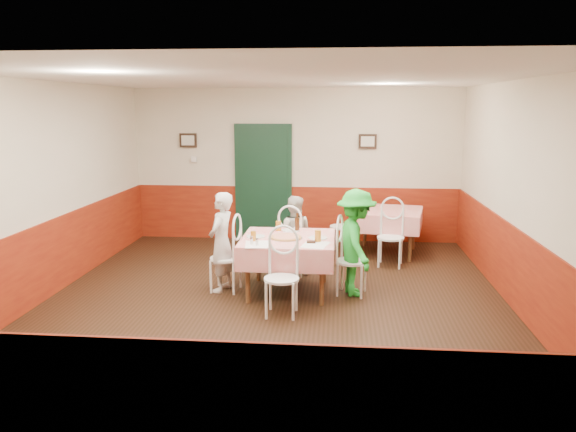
# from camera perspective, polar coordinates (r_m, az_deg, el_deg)

# --- Properties ---
(floor) EXTENTS (7.00, 7.00, 0.00)m
(floor) POSITION_cam_1_polar(r_m,az_deg,el_deg) (7.28, -1.38, -8.77)
(floor) COLOR black
(floor) RESTS_ON ground
(ceiling) EXTENTS (7.00, 7.00, 0.00)m
(ceiling) POSITION_cam_1_polar(r_m,az_deg,el_deg) (6.85, -1.49, 13.82)
(ceiling) COLOR white
(ceiling) RESTS_ON back_wall
(back_wall) EXTENTS (6.00, 0.10, 2.80)m
(back_wall) POSITION_cam_1_polar(r_m,az_deg,el_deg) (10.38, 0.80, 5.17)
(back_wall) COLOR beige
(back_wall) RESTS_ON ground
(front_wall) EXTENTS (6.00, 0.10, 2.80)m
(front_wall) POSITION_cam_1_polar(r_m,az_deg,el_deg) (3.56, -7.98, -6.60)
(front_wall) COLOR beige
(front_wall) RESTS_ON ground
(left_wall) EXTENTS (0.10, 7.00, 2.80)m
(left_wall) POSITION_cam_1_polar(r_m,az_deg,el_deg) (7.86, -23.74, 2.30)
(left_wall) COLOR beige
(left_wall) RESTS_ON ground
(right_wall) EXTENTS (0.10, 7.00, 2.80)m
(right_wall) POSITION_cam_1_polar(r_m,az_deg,el_deg) (7.23, 22.93, 1.67)
(right_wall) COLOR beige
(right_wall) RESTS_ON ground
(wainscot_back) EXTENTS (6.00, 0.03, 1.00)m
(wainscot_back) POSITION_cam_1_polar(r_m,az_deg,el_deg) (10.50, 0.78, 0.27)
(wainscot_back) COLOR maroon
(wainscot_back) RESTS_ON ground
(wainscot_front) EXTENTS (6.00, 0.03, 1.00)m
(wainscot_front) POSITION_cam_1_polar(r_m,az_deg,el_deg) (3.94, -7.56, -19.11)
(wainscot_front) COLOR maroon
(wainscot_front) RESTS_ON ground
(wainscot_left) EXTENTS (0.03, 7.00, 1.00)m
(wainscot_left) POSITION_cam_1_polar(r_m,az_deg,el_deg) (8.02, -23.14, -4.05)
(wainscot_left) COLOR maroon
(wainscot_left) RESTS_ON ground
(wainscot_right) EXTENTS (0.03, 7.00, 1.00)m
(wainscot_right) POSITION_cam_1_polar(r_m,az_deg,el_deg) (7.41, 22.29, -5.20)
(wainscot_right) COLOR maroon
(wainscot_right) RESTS_ON ground
(door) EXTENTS (0.96, 0.06, 2.10)m
(door) POSITION_cam_1_polar(r_m,az_deg,el_deg) (10.44, -2.52, 3.26)
(door) COLOR black
(door) RESTS_ON ground
(picture_left) EXTENTS (0.32, 0.03, 0.26)m
(picture_left) POSITION_cam_1_polar(r_m,az_deg,el_deg) (10.64, -10.11, 7.58)
(picture_left) COLOR black
(picture_left) RESTS_ON back_wall
(picture_right) EXTENTS (0.32, 0.03, 0.26)m
(picture_right) POSITION_cam_1_polar(r_m,az_deg,el_deg) (10.28, 8.09, 7.52)
(picture_right) COLOR black
(picture_right) RESTS_ON back_wall
(thermostat) EXTENTS (0.10, 0.03, 0.10)m
(thermostat) POSITION_cam_1_polar(r_m,az_deg,el_deg) (10.64, -9.53, 5.71)
(thermostat) COLOR white
(thermostat) RESTS_ON back_wall
(main_table) EXTENTS (1.22, 1.22, 0.77)m
(main_table) POSITION_cam_1_polar(r_m,az_deg,el_deg) (7.55, -0.00, -5.03)
(main_table) COLOR red
(main_table) RESTS_ON ground
(second_table) EXTENTS (1.30, 1.30, 0.77)m
(second_table) POSITION_cam_1_polar(r_m,az_deg,el_deg) (9.66, 9.98, -1.61)
(second_table) COLOR red
(second_table) RESTS_ON ground
(chair_left) EXTENTS (0.47, 0.47, 0.90)m
(chair_left) POSITION_cam_1_polar(r_m,az_deg,el_deg) (7.66, -6.37, -4.30)
(chair_left) COLOR white
(chair_left) RESTS_ON ground
(chair_right) EXTENTS (0.49, 0.49, 0.90)m
(chair_right) POSITION_cam_1_polar(r_m,az_deg,el_deg) (7.51, 6.49, -4.61)
(chair_right) COLOR white
(chair_right) RESTS_ON ground
(chair_far) EXTENTS (0.50, 0.50, 0.90)m
(chair_far) POSITION_cam_1_polar(r_m,az_deg,el_deg) (8.35, 0.53, -2.92)
(chair_far) COLOR white
(chair_far) RESTS_ON ground
(chair_near) EXTENTS (0.44, 0.44, 0.90)m
(chair_near) POSITION_cam_1_polar(r_m,az_deg,el_deg) (6.72, -0.66, -6.42)
(chair_near) COLOR white
(chair_near) RESTS_ON ground
(chair_second_a) EXTENTS (0.49, 0.49, 0.90)m
(chair_second_a) POSITION_cam_1_polar(r_m,az_deg,el_deg) (9.61, 5.54, -1.10)
(chair_second_a) COLOR white
(chair_second_a) RESTS_ON ground
(chair_second_b) EXTENTS (0.49, 0.49, 0.90)m
(chair_second_b) POSITION_cam_1_polar(r_m,az_deg,el_deg) (8.92, 10.38, -2.20)
(chair_second_b) COLOR white
(chair_second_b) RESTS_ON ground
(pizza) EXTENTS (0.40, 0.40, 0.03)m
(pizza) POSITION_cam_1_polar(r_m,az_deg,el_deg) (7.40, -0.20, -2.19)
(pizza) COLOR #B74723
(pizza) RESTS_ON main_table
(plate_left) EXTENTS (0.25, 0.25, 0.01)m
(plate_left) POSITION_cam_1_polar(r_m,az_deg,el_deg) (7.49, -3.30, -2.09)
(plate_left) COLOR white
(plate_left) RESTS_ON main_table
(plate_right) EXTENTS (0.25, 0.25, 0.01)m
(plate_right) POSITION_cam_1_polar(r_m,az_deg,el_deg) (7.41, 3.04, -2.23)
(plate_right) COLOR white
(plate_right) RESTS_ON main_table
(plate_far) EXTENTS (0.25, 0.25, 0.01)m
(plate_far) POSITION_cam_1_polar(r_m,az_deg,el_deg) (7.84, 0.29, -1.46)
(plate_far) COLOR white
(plate_far) RESTS_ON main_table
(glass_a) EXTENTS (0.07, 0.07, 0.13)m
(glass_a) POSITION_cam_1_polar(r_m,az_deg,el_deg) (7.26, -3.54, -2.06)
(glass_a) COLOR #BF7219
(glass_a) RESTS_ON main_table
(glass_b) EXTENTS (0.08, 0.08, 0.15)m
(glass_b) POSITION_cam_1_polar(r_m,az_deg,el_deg) (7.22, 3.06, -2.03)
(glass_b) COLOR #BF7219
(glass_b) RESTS_ON main_table
(glass_c) EXTENTS (0.07, 0.07, 0.14)m
(glass_c) POSITION_cam_1_polar(r_m,az_deg,el_deg) (7.85, -0.98, -1.01)
(glass_c) COLOR #BF7219
(glass_c) RESTS_ON main_table
(beer_bottle) EXTENTS (0.06, 0.06, 0.23)m
(beer_bottle) POSITION_cam_1_polar(r_m,az_deg,el_deg) (7.80, 0.94, -0.71)
(beer_bottle) COLOR #381C0A
(beer_bottle) RESTS_ON main_table
(shaker_a) EXTENTS (0.04, 0.04, 0.09)m
(shaker_a) POSITION_cam_1_polar(r_m,az_deg,el_deg) (7.08, -3.73, -2.56)
(shaker_a) COLOR silver
(shaker_a) RESTS_ON main_table
(shaker_b) EXTENTS (0.04, 0.04, 0.09)m
(shaker_b) POSITION_cam_1_polar(r_m,az_deg,el_deg) (7.03, -3.17, -2.65)
(shaker_b) COLOR silver
(shaker_b) RESTS_ON main_table
(shaker_c) EXTENTS (0.04, 0.04, 0.09)m
(shaker_c) POSITION_cam_1_polar(r_m,az_deg,el_deg) (7.18, -3.71, -2.37)
(shaker_c) COLOR #B23319
(shaker_c) RESTS_ON main_table
(menu_left) EXTENTS (0.35, 0.44, 0.00)m
(menu_left) POSITION_cam_1_polar(r_m,az_deg,el_deg) (7.09, -3.14, -2.89)
(menu_left) COLOR white
(menu_left) RESTS_ON main_table
(menu_right) EXTENTS (0.38, 0.45, 0.00)m
(menu_right) POSITION_cam_1_polar(r_m,az_deg,el_deg) (7.07, 2.79, -2.92)
(menu_right) COLOR white
(menu_right) RESTS_ON main_table
(wallet) EXTENTS (0.11, 0.09, 0.02)m
(wallet) POSITION_cam_1_polar(r_m,az_deg,el_deg) (7.17, 2.37, -2.66)
(wallet) COLOR black
(wallet) RESTS_ON main_table
(diner_left) EXTENTS (0.43, 0.56, 1.35)m
(diner_left) POSITION_cam_1_polar(r_m,az_deg,el_deg) (7.61, -6.77, -2.64)
(diner_left) COLOR gray
(diner_left) RESTS_ON ground
(diner_far) EXTENTS (0.59, 0.47, 1.18)m
(diner_far) POSITION_cam_1_polar(r_m,az_deg,el_deg) (8.37, 0.56, -1.92)
(diner_far) COLOR gray
(diner_far) RESTS_ON ground
(diner_right) EXTENTS (0.71, 1.01, 1.42)m
(diner_right) POSITION_cam_1_polar(r_m,az_deg,el_deg) (7.44, 6.92, -2.70)
(diner_right) COLOR gray
(diner_right) RESTS_ON ground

